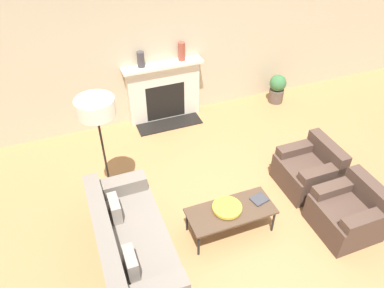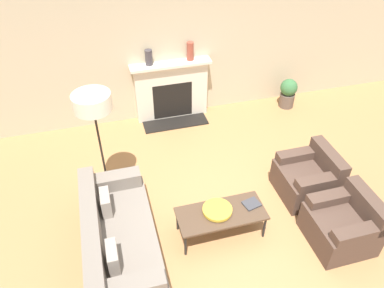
{
  "view_description": "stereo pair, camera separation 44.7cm",
  "coord_description": "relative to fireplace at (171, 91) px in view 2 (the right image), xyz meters",
  "views": [
    {
      "loc": [
        -1.89,
        -2.89,
        4.12
      ],
      "look_at": [
        -0.23,
        1.44,
        0.45
      ],
      "focal_mm": 35.0,
      "sensor_mm": 36.0,
      "label": 1
    },
    {
      "loc": [
        -1.46,
        -3.03,
        4.12
      ],
      "look_at": [
        -0.23,
        1.44,
        0.45
      ],
      "focal_mm": 35.0,
      "sensor_mm": 36.0,
      "label": 2
    }
  ],
  "objects": [
    {
      "name": "armchair_far",
      "position": [
        1.48,
        -2.57,
        -0.26
      ],
      "size": [
        0.77,
        0.78,
        0.74
      ],
      "rotation": [
        0.0,
        0.0,
        -1.57
      ],
      "color": "#4C382D",
      "rests_on": "ground_plane"
    },
    {
      "name": "fireplace",
      "position": [
        0.0,
        0.0,
        0.0
      ],
      "size": [
        1.47,
        0.59,
        1.14
      ],
      "color": "beige",
      "rests_on": "ground_plane"
    },
    {
      "name": "armchair_near",
      "position": [
        1.48,
        -3.48,
        -0.26
      ],
      "size": [
        0.77,
        0.78,
        0.74
      ],
      "rotation": [
        0.0,
        0.0,
        -1.57
      ],
      "color": "#4C382D",
      "rests_on": "ground_plane"
    },
    {
      "name": "potted_plant",
      "position": [
        2.31,
        -0.27,
        -0.24
      ],
      "size": [
        0.33,
        0.33,
        0.6
      ],
      "color": "brown",
      "rests_on": "ground_plane"
    },
    {
      "name": "wall_back",
      "position": [
        0.21,
        0.14,
        0.9
      ],
      "size": [
        18.0,
        0.06,
        2.9
      ],
      "color": "#BCAD8E",
      "rests_on": "ground_plane"
    },
    {
      "name": "mantel_vase_left",
      "position": [
        -0.38,
        0.01,
        0.72
      ],
      "size": [
        0.13,
        0.13,
        0.28
      ],
      "color": "#3D383D",
      "rests_on": "fireplace"
    },
    {
      "name": "mantel_vase_center_left",
      "position": [
        0.37,
        0.01,
        0.75
      ],
      "size": [
        0.13,
        0.13,
        0.33
      ],
      "color": "brown",
      "rests_on": "fireplace"
    },
    {
      "name": "ground_plane",
      "position": [
        0.21,
        -2.96,
        -0.55
      ],
      "size": [
        18.0,
        18.0,
        0.0
      ],
      "primitive_type": "plane",
      "color": "#A87547"
    },
    {
      "name": "book",
      "position": [
        0.41,
        -2.92,
        -0.14
      ],
      "size": [
        0.25,
        0.22,
        0.02
      ],
      "rotation": [
        0.0,
        0.0,
        0.23
      ],
      "color": "#38383D",
      "rests_on": "coffee_table"
    },
    {
      "name": "floor_lamp",
      "position": [
        -1.4,
        -1.79,
        0.96
      ],
      "size": [
        0.5,
        0.5,
        1.73
      ],
      "color": "black",
      "rests_on": "ground_plane"
    },
    {
      "name": "coffee_table",
      "position": [
        -0.02,
        -2.95,
        -0.18
      ],
      "size": [
        1.16,
        0.51,
        0.4
      ],
      "color": "#4C3828",
      "rests_on": "ground_plane"
    },
    {
      "name": "bowl",
      "position": [
        -0.07,
        -2.92,
        -0.12
      ],
      "size": [
        0.39,
        0.39,
        0.06
      ],
      "color": "gold",
      "rests_on": "coffee_table"
    },
    {
      "name": "couch",
      "position": [
        -1.37,
        -2.94,
        -0.26
      ],
      "size": [
        0.85,
        1.89,
        0.76
      ],
      "rotation": [
        0.0,
        0.0,
        1.57
      ],
      "color": "slate",
      "rests_on": "ground_plane"
    }
  ]
}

